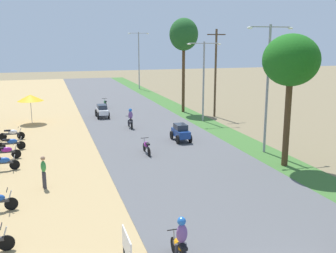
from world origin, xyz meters
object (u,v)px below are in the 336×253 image
median_tree_third (184,35)px  car_sedan_white (102,110)px  street_signboard (127,248)px  motorbike_foreground_rider (180,242)px  parked_motorbike_sixth (12,133)px  car_hatchback_blue (181,132)px  streetlamp_far (139,57)px  motorbike_ahead_second (146,146)px  parked_motorbike_fifth (11,143)px  vendor_umbrella (30,98)px  parked_motorbike_fourth (6,151)px  utility_pole_near (216,72)px  parked_motorbike_third (3,162)px  streetlamp_mid (204,75)px  motorbike_ahead_third (130,119)px  median_tree_second (291,62)px  streetlamp_near (268,81)px  motorbike_ahead_fourth (105,103)px  pedestrian_on_shoulder (44,170)px

median_tree_third → car_sedan_white: bearing=-175.4°
street_signboard → motorbike_foreground_rider: motorbike_foreground_rider is taller
parked_motorbike_sixth → car_hatchback_blue: (11.60, -3.94, 0.19)m
streetlamp_far → motorbike_ahead_second: bearing=-102.2°
motorbike_ahead_second → parked_motorbike_fifth: bearing=157.2°
street_signboard → vendor_umbrella: (-3.46, 25.26, 1.20)m
vendor_umbrella → car_sedan_white: size_ratio=1.12×
parked_motorbike_sixth → streetlamp_far: size_ratio=0.22×
parked_motorbike_fourth → utility_pole_near: bearing=27.7°
parked_motorbike_third → parked_motorbike_fourth: (-0.05, 2.28, 0.00)m
parked_motorbike_sixth → streetlamp_mid: (15.89, 2.45, 3.60)m
motorbike_ahead_third → median_tree_third: bearing=42.2°
street_signboard → median_tree_second: bearing=37.5°
parked_motorbike_third → parked_motorbike_sixth: bearing=90.4°
streetlamp_mid → parked_motorbike_fifth: bearing=-161.2°
parked_motorbike_sixth → median_tree_second: (15.54, -11.01, 5.46)m
car_sedan_white → vendor_umbrella: bearing=-172.2°
vendor_umbrella → median_tree_second: 22.47m
streetlamp_near → motorbike_ahead_fourth: (-7.37, 20.42, -4.11)m
parked_motorbike_fifth → median_tree_third: median_tree_third is taller
streetlamp_near → motorbike_ahead_second: (-7.43, 1.75, -4.11)m
pedestrian_on_shoulder → car_hatchback_blue: (9.35, 6.78, -0.22)m
motorbike_ahead_second → median_tree_second: bearing=-33.0°
median_tree_third → streetlamp_near: bearing=-89.4°
streetlamp_far → motorbike_ahead_third: bearing=-104.5°
pedestrian_on_shoulder → motorbike_ahead_second: pedestrian_on_shoulder is taller
parked_motorbike_fifth → car_sedan_white: 12.07m
median_tree_third → utility_pole_near: 5.00m
street_signboard → motorbike_ahead_third: motorbike_ahead_third is taller
vendor_umbrella → motorbike_ahead_second: vendor_umbrella is taller
car_sedan_white → motorbike_ahead_third: motorbike_ahead_third is taller
street_signboard → motorbike_ahead_fourth: size_ratio=0.83×
parked_motorbike_fourth → median_tree_second: size_ratio=0.24×
pedestrian_on_shoulder → motorbike_ahead_third: size_ratio=0.90×
parked_motorbike_third → streetlamp_near: (15.83, -0.87, 4.13)m
streetlamp_mid → car_sedan_white: size_ratio=3.10×
vendor_umbrella → median_tree_third: median_tree_third is taller
streetlamp_near → motorbike_ahead_second: size_ratio=4.47×
street_signboard → car_sedan_white: street_signboard is taller
motorbike_ahead_fourth → parked_motorbike_fourth: bearing=-116.2°
pedestrian_on_shoulder → motorbike_foreground_rider: size_ratio=0.90×
parked_motorbike_fourth → median_tree_third: (15.73, 12.40, 7.10)m
pedestrian_on_shoulder → parked_motorbike_third: bearing=122.5°
parked_motorbike_fifth → car_sedan_white: bearing=53.0°
parked_motorbike_fourth → motorbike_ahead_fourth: bearing=63.8°
vendor_umbrella → streetlamp_near: bearing=-43.7°
streetlamp_far → street_signboard: bearing=-103.4°
parked_motorbike_fifth → streetlamp_mid: 16.99m
parked_motorbike_fourth → parked_motorbike_fifth: 2.09m
streetlamp_near → car_sedan_white: size_ratio=3.56×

